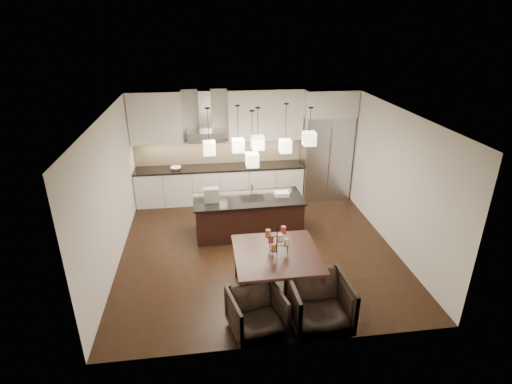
{
  "coord_description": "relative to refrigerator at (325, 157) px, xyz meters",
  "views": [
    {
      "loc": [
        -0.98,
        -7.09,
        4.36
      ],
      "look_at": [
        0.0,
        0.2,
        1.15
      ],
      "focal_mm": 28.0,
      "sensor_mm": 36.0,
      "label": 1
    }
  ],
  "objects": [
    {
      "name": "hood_canopy",
      "position": [
        -3.03,
        0.1,
        0.65
      ],
      "size": [
        0.9,
        0.52,
        0.24
      ],
      "primitive_type": "cube",
      "color": "#B7B7BA",
      "rests_on": "wall_back"
    },
    {
      "name": "fruit_bowl",
      "position": [
        -3.81,
        0.0,
        -0.12
      ],
      "size": [
        0.26,
        0.26,
        0.06
      ],
      "primitive_type": "imported",
      "rotation": [
        0.0,
        0.0,
        0.01
      ],
      "color": "silver",
      "rests_on": "countertop"
    },
    {
      "name": "candle_d",
      "position": [
        -1.88,
        -3.88,
        0.13
      ],
      "size": [
        0.08,
        0.08,
        0.11
      ],
      "primitive_type": "cylinder",
      "rotation": [
        0.0,
        0.0,
        0.0
      ],
      "color": "#BD3D2E",
      "rests_on": "candelabra"
    },
    {
      "name": "floor",
      "position": [
        -2.1,
        -2.38,
        -1.08
      ],
      "size": [
        5.5,
        5.5,
        0.02
      ],
      "primitive_type": "cube",
      "color": "black",
      "rests_on": "ground"
    },
    {
      "name": "island_body",
      "position": [
        -2.21,
        -1.76,
        -0.68
      ],
      "size": [
        2.28,
        0.96,
        0.8
      ],
      "primitive_type": "cube",
      "rotation": [
        0.0,
        0.0,
        0.02
      ],
      "color": "black",
      "rests_on": "floor"
    },
    {
      "name": "dining_table",
      "position": [
        -2.0,
        -3.98,
        -0.66
      ],
      "size": [
        1.39,
        1.39,
        0.83
      ],
      "primitive_type": null,
      "rotation": [
        0.0,
        0.0,
        0.0
      ],
      "color": "black",
      "rests_on": "floor"
    },
    {
      "name": "island_top",
      "position": [
        -2.21,
        -1.76,
        -0.26
      ],
      "size": [
        2.36,
        1.03,
        0.04
      ],
      "primitive_type": "cube",
      "rotation": [
        0.0,
        0.0,
        0.02
      ],
      "color": "black",
      "rests_on": "island_body"
    },
    {
      "name": "ceiling",
      "position": [
        -2.1,
        -2.38,
        1.73
      ],
      "size": [
        5.5,
        5.5,
        0.02
      ],
      "primitive_type": "cube",
      "color": "white",
      "rests_on": "wall_back"
    },
    {
      "name": "pendant_c",
      "position": [
        -2.03,
        -1.91,
        1.02
      ],
      "size": [
        0.24,
        0.24,
        0.26
      ],
      "primitive_type": "cube",
      "color": "beige",
      "rests_on": "ceiling"
    },
    {
      "name": "pendant_b",
      "position": [
        -2.4,
        -1.67,
        0.91
      ],
      "size": [
        0.24,
        0.24,
        0.26
      ],
      "primitive_type": "cube",
      "color": "beige",
      "rests_on": "ceiling"
    },
    {
      "name": "armchair_right",
      "position": [
        -1.5,
        -4.81,
        -0.66
      ],
      "size": [
        0.92,
        0.94,
        0.83
      ],
      "primitive_type": "imported",
      "rotation": [
        0.0,
        0.0,
        0.03
      ],
      "color": "black",
      "rests_on": "floor"
    },
    {
      "name": "faucet",
      "position": [
        -2.12,
        -1.67,
        -0.07
      ],
      "size": [
        0.1,
        0.22,
        0.34
      ],
      "primitive_type": null,
      "rotation": [
        0.0,
        0.0,
        0.02
      ],
      "color": "silver",
      "rests_on": "island_top"
    },
    {
      "name": "refrigerator",
      "position": [
        0.0,
        0.0,
        0.0
      ],
      "size": [
        1.2,
        0.72,
        2.15
      ],
      "primitive_type": "cube",
      "color": "#B7B7BA",
      "rests_on": "floor"
    },
    {
      "name": "fridge_panel",
      "position": [
        0.0,
        0.0,
        1.4
      ],
      "size": [
        1.26,
        0.72,
        0.65
      ],
      "primitive_type": "cube",
      "color": "silver",
      "rests_on": "refrigerator"
    },
    {
      "name": "pendant_d",
      "position": [
        -1.41,
        -1.61,
        0.84
      ],
      "size": [
        0.24,
        0.24,
        0.26
      ],
      "primitive_type": "cube",
      "color": "beige",
      "rests_on": "ceiling"
    },
    {
      "name": "candle_e",
      "position": [
        -2.14,
        -3.96,
        0.13
      ],
      "size": [
        0.08,
        0.08,
        0.11
      ],
      "primitive_type": "cylinder",
      "rotation": [
        0.0,
        0.0,
        0.0
      ],
      "color": "#92592C",
      "rests_on": "candelabra"
    },
    {
      "name": "candle_f",
      "position": [
        -1.98,
        -4.13,
        0.13
      ],
      "size": [
        0.08,
        0.08,
        0.11
      ],
      "primitive_type": "cylinder",
      "rotation": [
        0.0,
        0.0,
        0.0
      ],
      "color": "beige",
      "rests_on": "candelabra"
    },
    {
      "name": "candelabra",
      "position": [
        -2.0,
        -3.98,
        0.0
      ],
      "size": [
        0.4,
        0.4,
        0.49
      ],
      "primitive_type": null,
      "rotation": [
        0.0,
        0.0,
        0.0
      ],
      "color": "black",
      "rests_on": "dining_table"
    },
    {
      "name": "food_container",
      "position": [
        -1.48,
        -1.73,
        -0.2
      ],
      "size": [
        0.31,
        0.22,
        0.09
      ],
      "primitive_type": "cube",
      "rotation": [
        0.0,
        0.0,
        0.02
      ],
      "color": "silver",
      "rests_on": "island_top"
    },
    {
      "name": "candle_c",
      "position": [
        -2.08,
        -4.11,
        -0.05
      ],
      "size": [
        0.08,
        0.08,
        0.11
      ],
      "primitive_type": "cylinder",
      "rotation": [
        0.0,
        0.0,
        0.0
      ],
      "color": "#92592C",
      "rests_on": "candelabra"
    },
    {
      "name": "upper_cab_left",
      "position": [
        -4.2,
        0.19,
        1.1
      ],
      "size": [
        1.25,
        0.35,
        1.25
      ],
      "primitive_type": "cube",
      "color": "silver",
      "rests_on": "wall_back"
    },
    {
      "name": "pendant_f",
      "position": [
        -2.17,
        -2.17,
        0.76
      ],
      "size": [
        0.24,
        0.24,
        0.26
      ],
      "primitive_type": "cube",
      "color": "beige",
      "rests_on": "ceiling"
    },
    {
      "name": "backsplash",
      "position": [
        -2.73,
        0.35,
        0.16
      ],
      "size": [
        4.21,
        0.02,
        0.63
      ],
      "primitive_type": "cube",
      "color": "beige",
      "rests_on": "countertop"
    },
    {
      "name": "tote_bag",
      "position": [
        -2.99,
        -1.84,
        -0.09
      ],
      "size": [
        0.31,
        0.17,
        0.31
      ],
      "primitive_type": "cube",
      "rotation": [
        0.0,
        0.0,
        0.02
      ],
      "color": "#1B4E2E",
      "rests_on": "island_top"
    },
    {
      "name": "pendant_e",
      "position": [
        -1.02,
        -2.05,
        1.11
      ],
      "size": [
        0.24,
        0.24,
        0.26
      ],
      "primitive_type": "cube",
      "color": "beige",
      "rests_on": "ceiling"
    },
    {
      "name": "candle_a",
      "position": [
        -1.84,
        -3.98,
        -0.05
      ],
      "size": [
        0.08,
        0.08,
        0.11
      ],
      "primitive_type": "cylinder",
      "rotation": [
        0.0,
        0.0,
        0.0
      ],
      "color": "beige",
      "rests_on": "candelabra"
    },
    {
      "name": "pendant_a",
      "position": [
        -2.99,
        -1.83,
        0.93
      ],
      "size": [
        0.24,
        0.24,
        0.26
      ],
      "primitive_type": "cube",
      "color": "beige",
      "rests_on": "ceiling"
    },
    {
      "name": "wall_right",
      "position": [
        0.66,
        -2.38,
        0.32
      ],
      "size": [
        0.02,
        5.5,
        2.8
      ],
      "primitive_type": "cube",
      "color": "silver",
      "rests_on": "ground"
    },
    {
      "name": "wall_left",
      "position": [
        -4.86,
        -2.38,
        0.32
      ],
      "size": [
        0.02,
        5.5,
        2.8
      ],
      "primitive_type": "cube",
      "color": "silver",
      "rests_on": "ground"
    },
    {
      "name": "countertop",
      "position": [
        -2.73,
        0.05,
        -0.17
      ],
      "size": [
        4.21,
        0.66,
        0.04
      ],
      "primitive_type": "cube",
      "color": "black",
      "rests_on": "lower_cabinets"
    },
    {
      "name": "lower_cabinets",
      "position": [
        -2.73,
        0.05,
        -0.64
      ],
      "size": [
        4.21,
        0.62,
        0.88
      ],
      "primitive_type": "cube",
      "color": "silver",
      "rests_on": "floor"
    },
    {
      "name": "armchair_left",
      "position": [
        -2.45,
        -4.81,
        -0.72
      ],
      "size": [
        0.92,
        0.93,
        0.71
      ],
      "primitive_type": "imported",
      "rotation": [
        0.0,
        0.0,
        0.23
      ],
      "color": "black",
      "rests_on": "floor"
    },
    {
      "name": "wall_front",
      "position": [
        -2.1,
        -5.14,
        0.32
      ],
      "size": [
        5.5,
        0.02,
        2.8
      ],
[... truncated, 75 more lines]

